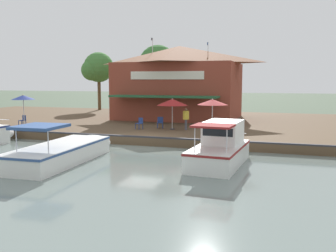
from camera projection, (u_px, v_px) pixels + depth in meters
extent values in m
plane|color=#4C5B47|center=(141.00, 147.00, 24.05)|extent=(220.00, 220.00, 0.00)
cube|color=brown|center=(185.00, 124.00, 34.41)|extent=(22.00, 56.00, 0.60)
cube|color=#2D2D33|center=(141.00, 137.00, 24.06)|extent=(0.20, 50.40, 0.10)
cube|color=brown|center=(179.00, 91.00, 36.33)|extent=(8.15, 11.07, 5.28)
pyramid|color=brown|center=(180.00, 55.00, 35.91)|extent=(8.56, 11.62, 1.65)
cube|color=#235633|center=(163.00, 97.00, 31.67)|extent=(1.80, 9.41, 0.16)
cube|color=silver|center=(166.00, 75.00, 32.26)|extent=(0.08, 6.64, 0.70)
cylinder|color=silver|center=(208.00, 53.00, 35.05)|extent=(0.06, 0.06, 1.93)
cube|color=#2D5193|center=(208.00, 44.00, 34.79)|extent=(0.36, 0.03, 0.24)
cylinder|color=silver|center=(153.00, 51.00, 36.70)|extent=(0.06, 0.06, 2.52)
cube|color=#4C4C56|center=(152.00, 39.00, 36.39)|extent=(0.36, 0.03, 0.24)
cylinder|color=#B7B7B7|center=(172.00, 115.00, 27.95)|extent=(0.06, 0.06, 2.12)
cylinder|color=#2D2D33|center=(172.00, 129.00, 28.07)|extent=(0.36, 0.36, 0.06)
cone|color=maroon|center=(172.00, 102.00, 27.83)|extent=(2.28, 2.28, 0.47)
cone|color=white|center=(172.00, 102.00, 27.82)|extent=(1.41, 1.41, 0.38)
sphere|color=white|center=(172.00, 99.00, 27.80)|extent=(0.08, 0.08, 0.08)
cylinder|color=#B7B7B7|center=(212.00, 119.00, 24.10)|extent=(0.06, 0.06, 2.33)
cylinder|color=#2D2D33|center=(212.00, 137.00, 24.23)|extent=(0.36, 0.36, 0.06)
cone|color=maroon|center=(212.00, 102.00, 23.96)|extent=(1.94, 1.94, 0.35)
cone|color=white|center=(212.00, 102.00, 23.96)|extent=(1.20, 1.20, 0.28)
sphere|color=white|center=(212.00, 99.00, 23.94)|extent=(0.08, 0.08, 0.08)
cylinder|color=#B7B7B7|center=(24.00, 112.00, 29.43)|extent=(0.06, 0.06, 2.39)
cylinder|color=#2D2D33|center=(25.00, 127.00, 29.57)|extent=(0.36, 0.36, 0.06)
cone|color=navy|center=(23.00, 97.00, 29.29)|extent=(1.80, 1.80, 0.34)
cone|color=yellow|center=(23.00, 97.00, 29.29)|extent=(1.12, 1.12, 0.28)
sphere|color=yellow|center=(23.00, 95.00, 29.27)|extent=(0.08, 0.08, 0.08)
cube|color=navy|center=(22.00, 123.00, 30.06)|extent=(0.05, 0.05, 0.42)
cube|color=navy|center=(19.00, 123.00, 30.29)|extent=(0.05, 0.05, 0.42)
cube|color=navy|center=(26.00, 123.00, 30.39)|extent=(0.05, 0.05, 0.42)
cube|color=navy|center=(23.00, 123.00, 30.61)|extent=(0.05, 0.05, 0.42)
cube|color=navy|center=(22.00, 120.00, 30.31)|extent=(0.55, 0.55, 0.05)
cube|color=navy|center=(24.00, 118.00, 30.45)|extent=(0.17, 0.43, 0.40)
cube|color=navy|center=(139.00, 127.00, 27.97)|extent=(0.05, 0.05, 0.42)
cube|color=navy|center=(135.00, 126.00, 28.22)|extent=(0.05, 0.05, 0.42)
cube|color=navy|center=(143.00, 126.00, 28.27)|extent=(0.05, 0.05, 0.42)
cube|color=navy|center=(139.00, 126.00, 28.53)|extent=(0.05, 0.05, 0.42)
cube|color=navy|center=(139.00, 123.00, 28.22)|extent=(0.57, 0.57, 0.05)
cube|color=navy|center=(141.00, 120.00, 28.35)|extent=(0.20, 0.42, 0.40)
cube|color=navy|center=(163.00, 126.00, 28.60)|extent=(0.05, 0.05, 0.42)
cube|color=navy|center=(157.00, 126.00, 28.62)|extent=(0.05, 0.05, 0.42)
cube|color=navy|center=(163.00, 125.00, 29.00)|extent=(0.05, 0.05, 0.42)
cube|color=navy|center=(158.00, 125.00, 29.02)|extent=(0.05, 0.05, 0.42)
cube|color=navy|center=(160.00, 123.00, 28.78)|extent=(0.54, 0.54, 0.05)
cube|color=navy|center=(160.00, 119.00, 28.95)|extent=(0.15, 0.44, 0.40)
cylinder|color=#4C4C56|center=(186.00, 125.00, 27.66)|extent=(0.13, 0.13, 0.79)
cylinder|color=#4C4C56|center=(186.00, 125.00, 27.82)|extent=(0.13, 0.13, 0.79)
cylinder|color=gold|center=(186.00, 115.00, 27.65)|extent=(0.46, 0.46, 0.62)
sphere|color=brown|center=(186.00, 110.00, 27.60)|extent=(0.21, 0.21, 0.21)
cube|color=white|center=(60.00, 154.00, 19.07)|extent=(6.83, 2.61, 0.93)
ellipsoid|color=white|center=(91.00, 143.00, 22.30)|extent=(2.46, 2.34, 0.93)
cube|color=#2D4C84|center=(60.00, 146.00, 19.03)|extent=(6.91, 2.65, 0.10)
cube|color=#2D4C84|center=(40.00, 127.00, 17.37)|extent=(2.17, 2.10, 0.14)
cylinder|color=silver|center=(48.00, 141.00, 16.60)|extent=(0.05, 0.05, 1.11)
cylinder|color=silver|center=(16.00, 140.00, 17.06)|extent=(0.05, 0.05, 1.11)
cube|color=white|center=(219.00, 156.00, 18.45)|extent=(5.09, 2.46, 0.98)
ellipsoid|color=white|center=(230.00, 147.00, 20.73)|extent=(1.88, 2.13, 0.98)
cube|color=maroon|center=(219.00, 147.00, 18.40)|extent=(5.15, 2.50, 0.10)
cube|color=white|center=(223.00, 132.00, 19.13)|extent=(2.51, 1.86, 1.15)
cube|color=black|center=(218.00, 132.00, 18.02)|extent=(0.16, 1.49, 0.40)
cube|color=maroon|center=(213.00, 126.00, 17.18)|extent=(1.59, 1.90, 0.09)
cylinder|color=silver|center=(227.00, 140.00, 16.57)|extent=(0.05, 0.05, 1.12)
cylinder|color=silver|center=(195.00, 138.00, 17.11)|extent=(0.05, 0.05, 1.12)
cylinder|color=silver|center=(231.00, 133.00, 20.83)|extent=(0.16, 1.70, 0.04)
cylinder|color=brown|center=(158.00, 95.00, 44.07)|extent=(0.44, 0.44, 3.81)
sphere|color=#387033|center=(158.00, 64.00, 43.63)|extent=(4.51, 4.51, 4.51)
sphere|color=#387033|center=(150.00, 68.00, 43.04)|extent=(3.16, 3.16, 3.16)
cylinder|color=brown|center=(99.00, 94.00, 46.68)|extent=(0.40, 0.40, 3.90)
sphere|color=#427A38|center=(99.00, 67.00, 46.28)|extent=(3.69, 3.69, 3.69)
sphere|color=#427A38|center=(92.00, 70.00, 45.79)|extent=(2.58, 2.58, 2.58)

